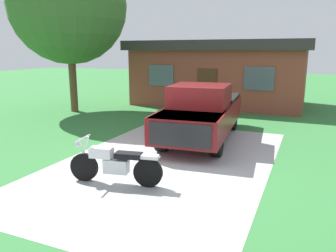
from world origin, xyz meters
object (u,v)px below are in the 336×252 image
pickup_truck (203,111)px  shade_tree (68,6)px  neighbor_house (220,72)px  motorcycle (114,164)px

pickup_truck → shade_tree: bearing=161.3°
shade_tree → neighbor_house: (6.05, 5.31, -3.26)m
motorcycle → neighbor_house: 12.60m
motorcycle → shade_tree: (-6.89, 7.19, 4.58)m
pickup_truck → neighbor_house: 8.03m
shade_tree → neighbor_house: shade_tree is taller
shade_tree → neighbor_house: 8.69m
motorcycle → shade_tree: shade_tree is taller
motorcycle → neighbor_house: neighbor_house is taller
pickup_truck → neighbor_house: size_ratio=0.60×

